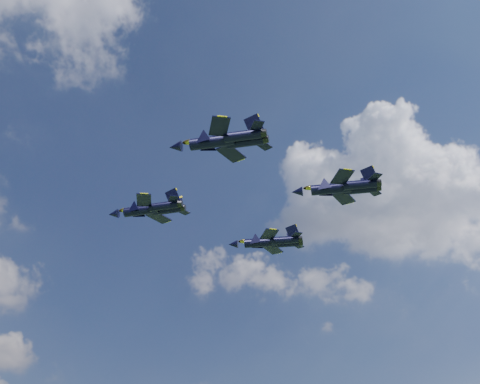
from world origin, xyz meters
name	(u,v)px	position (x,y,z in m)	size (l,w,h in m)	color
jet_lead	(139,210)	(-18.46, 16.80, 53.48)	(12.64, 13.86, 3.62)	black
jet_left	(209,142)	(-18.74, -7.29, 54.42)	(13.75, 14.33, 3.82)	black
jet_right	(259,242)	(8.02, 17.14, 54.23)	(14.15, 13.51, 3.77)	black
jet_slot	(328,189)	(4.10, -7.99, 53.45)	(13.73, 13.66, 3.73)	black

